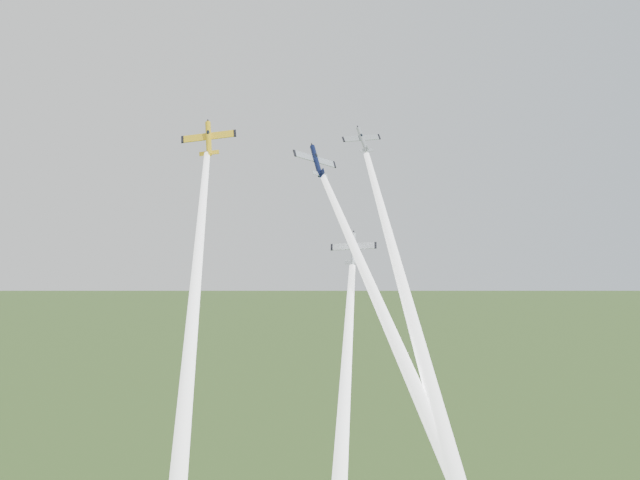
{
  "coord_description": "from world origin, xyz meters",
  "views": [
    {
      "loc": [
        -34.26,
        -119.32,
        95.85
      ],
      "look_at": [
        0.0,
        -6.0,
        92.0
      ],
      "focal_mm": 45.0,
      "sensor_mm": 36.0,
      "label": 1
    }
  ],
  "objects_px": {
    "plane_silver_right": "(362,140)",
    "plane_silver_low": "(353,248)",
    "plane_navy": "(316,161)",
    "plane_yellow": "(209,138)"
  },
  "relations": [
    {
      "from": "plane_yellow",
      "to": "plane_silver_low",
      "type": "xyz_separation_m",
      "value": [
        19.8,
        -13.08,
        -17.18
      ]
    },
    {
      "from": "plane_yellow",
      "to": "plane_navy",
      "type": "height_order",
      "value": "plane_yellow"
    },
    {
      "from": "plane_navy",
      "to": "plane_silver_low",
      "type": "xyz_separation_m",
      "value": [
        3.69,
        -7.28,
        -13.56
      ]
    },
    {
      "from": "plane_yellow",
      "to": "plane_silver_right",
      "type": "relative_size",
      "value": 1.34
    },
    {
      "from": "plane_navy",
      "to": "plane_silver_low",
      "type": "relative_size",
      "value": 1.15
    },
    {
      "from": "plane_silver_right",
      "to": "plane_silver_low",
      "type": "height_order",
      "value": "plane_silver_right"
    },
    {
      "from": "plane_silver_right",
      "to": "plane_silver_low",
      "type": "bearing_deg",
      "value": -116.24
    },
    {
      "from": "plane_yellow",
      "to": "plane_silver_right",
      "type": "bearing_deg",
      "value": 9.79
    },
    {
      "from": "plane_yellow",
      "to": "plane_silver_low",
      "type": "bearing_deg",
      "value": -18.08
    },
    {
      "from": "plane_yellow",
      "to": "plane_navy",
      "type": "relative_size",
      "value": 1.1
    }
  ]
}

